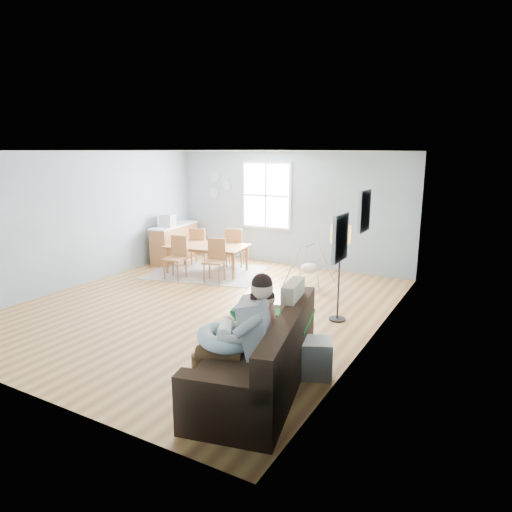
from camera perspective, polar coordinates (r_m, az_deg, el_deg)
The scene contains 22 objects.
room at distance 7.83m, azimuth -6.82°, elevation 10.87°, with size 8.40×9.40×3.90m.
window at distance 11.14m, azimuth 1.32°, elevation 7.57°, with size 1.32×0.08×1.62m.
pictures at distance 5.60m, azimuth 12.02°, elevation 4.01°, with size 0.05×1.34×0.74m.
wall_plates at distance 11.85m, azimuth -4.73°, elevation 8.72°, with size 0.67×0.02×0.66m.
sofa at distance 5.39m, azimuth 0.65°, elevation -13.08°, with size 1.47×2.45×0.93m.
green_throw at distance 5.99m, azimuth 1.81°, elevation -7.66°, with size 1.04×0.88×0.04m, color #155E23.
beige_pillow at distance 5.68m, azimuth 4.63°, elevation -6.02°, with size 0.16×0.57×0.57m, color #B6AC8B.
father at distance 4.95m, azimuth -2.01°, elevation -9.69°, with size 1.09×0.73×1.47m.
nursing_pillow at distance 5.03m, azimuth -3.89°, elevation -10.12°, with size 0.62×0.62×0.17m, color #A4BFCE.
infant at distance 5.03m, azimuth -3.80°, elevation -8.92°, with size 0.29×0.43×0.16m.
toddler at distance 5.42m, azimuth 0.39°, elevation -7.75°, with size 0.58×0.32×0.89m.
floor_lamp at distance 7.30m, azimuth 10.51°, elevation 1.67°, with size 0.31×0.31×1.56m.
storage_cube at distance 5.75m, azimuth 7.18°, elevation -12.52°, with size 0.53×0.51×0.46m.
rug at distance 10.46m, azimuth -6.14°, elevation -2.02°, with size 2.49×1.89×0.01m, color gray.
dining_table at distance 10.38m, azimuth -6.18°, elevation -0.38°, with size 1.79×1.00×0.63m, color #8E5E2E.
chair_sw at distance 9.96m, azimuth -9.87°, elevation 0.18°, with size 0.46×0.46×0.92m.
chair_se at distance 9.62m, azimuth -5.11°, elevation -0.19°, with size 0.50×0.50×0.91m.
chair_nw at distance 11.06m, azimuth -7.15°, elevation 1.49°, with size 0.51×0.51×0.91m.
chair_ne at distance 10.74m, azimuth -2.71°, elevation 1.35°, with size 0.55×0.55×0.94m.
counter at distance 11.67m, azimuth -10.11°, elevation 1.71°, with size 0.68×1.67×0.91m.
monitor at distance 11.31m, azimuth -10.99°, elevation 4.38°, with size 0.35×0.34×0.29m.
baby_swing at distance 9.35m, azimuth 6.69°, elevation -1.43°, with size 0.84×0.85×0.85m.
Camera 1 is at (4.59, -6.34, 2.69)m, focal length 32.00 mm.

